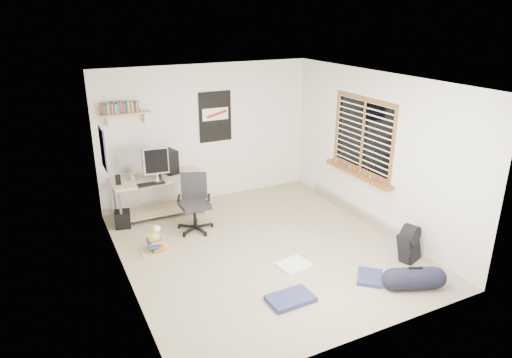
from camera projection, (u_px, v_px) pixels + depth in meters
name	position (u px, v px, depth m)	size (l,w,h in m)	color
floor	(264.00, 248.00, 6.86)	(4.00, 4.50, 0.01)	gray
ceiling	(265.00, 80.00, 5.99)	(4.00, 4.50, 0.01)	white
back_wall	(208.00, 133.00, 8.32)	(4.00, 0.01, 2.50)	silver
left_wall	(119.00, 193.00, 5.59)	(0.01, 4.50, 2.50)	silver
right_wall	(376.00, 151.00, 7.26)	(0.01, 4.50, 2.50)	silver
desk	(159.00, 196.00, 7.85)	(1.52, 0.67, 0.69)	tan
monitor_left	(132.00, 168.00, 7.54)	(0.40, 0.10, 0.44)	#A3A2A7
monitor_right	(156.00, 169.00, 7.47)	(0.41, 0.10, 0.45)	#A7A8AD
pc_tower	(168.00, 161.00, 7.88)	(0.20, 0.41, 0.43)	black
keyboard	(151.00, 184.00, 7.42)	(0.45, 0.16, 0.02)	black
speaker_left	(118.00, 180.00, 7.37)	(0.08, 0.08, 0.17)	black
speaker_right	(158.00, 175.00, 7.63)	(0.08, 0.08, 0.17)	black
office_chair	(194.00, 202.00, 7.26)	(0.61, 0.61, 0.93)	black
wall_shelf	(126.00, 113.00, 7.44)	(0.80, 0.22, 0.24)	tan
poster_back_wall	(215.00, 117.00, 8.26)	(0.62, 0.03, 0.92)	black
poster_left_wall	(103.00, 149.00, 6.52)	(0.02, 0.42, 0.60)	navy
window	(362.00, 135.00, 7.42)	(0.10, 1.50, 1.26)	brown
baseboard_heater	(356.00, 211.00, 7.90)	(0.08, 2.50, 0.18)	#B7B2A8
backpack	(409.00, 246.00, 6.49)	(0.32, 0.25, 0.42)	black
duffel_bag	(414.00, 279.00, 5.82)	(0.29, 0.29, 0.56)	black
tshirt	(294.00, 265.00, 6.36)	(0.43, 0.36, 0.04)	silver
jeans_a	(291.00, 299.00, 5.60)	(0.56, 0.36, 0.06)	navy
jeans_b	(370.00, 277.00, 6.06)	(0.42, 0.32, 0.05)	navy
book_stack	(155.00, 242.00, 6.74)	(0.43, 0.35, 0.30)	brown
desk_lamp	(155.00, 228.00, 6.65)	(0.11, 0.19, 0.19)	white
subwoofer	(123.00, 219.00, 7.49)	(0.25, 0.25, 0.28)	black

